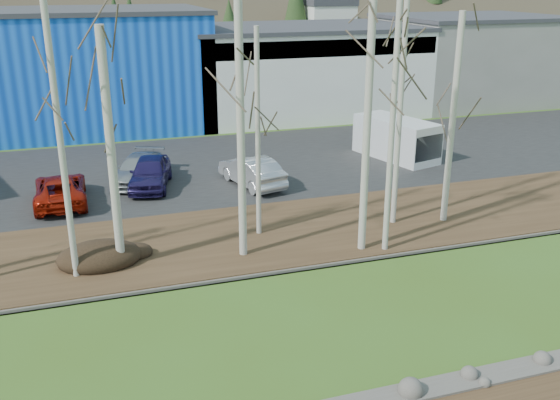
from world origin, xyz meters
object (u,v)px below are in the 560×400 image
object	(u,v)px
car_4	(150,172)
car_5	(252,171)
car_3	(138,169)
van_white	(399,139)
car_2	(60,189)

from	to	relation	value
car_4	car_5	world-z (taller)	car_4
car_3	van_white	distance (m)	15.21
car_4	car_5	xyz separation A→B (m)	(5.03, -1.31, -0.03)
car_4	car_5	size ratio (longest dim) A/B	1.00
car_3	car_4	distance (m)	1.23
van_white	car_2	bearing A→B (deg)	170.69
car_2	car_5	distance (m)	9.41
car_4	car_2	bearing A→B (deg)	-151.17
car_2	car_3	world-z (taller)	car_2
car_2	car_5	size ratio (longest dim) A/B	1.08
car_5	van_white	size ratio (longest dim) A/B	0.81
car_5	car_4	bearing A→B (deg)	-28.57
car_3	car_5	xyz separation A→B (m)	(5.51, -2.44, 0.07)
car_3	van_white	world-z (taller)	van_white
car_3	van_white	bearing A→B (deg)	22.51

